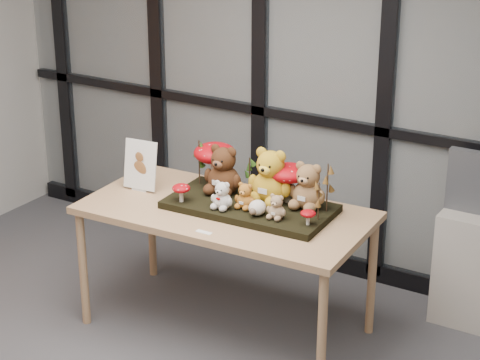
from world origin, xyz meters
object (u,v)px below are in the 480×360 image
Objects in this scene: bear_brown_medium at (224,167)px; mushroom_back_right at (289,181)px; bear_white_bow at (222,193)px; bear_pooh_yellow at (271,173)px; bear_tan_back at (308,183)px; mushroom_back_left at (215,162)px; sign_holder at (140,167)px; bear_small_yellow at (245,194)px; bear_beige_small at (277,205)px; plush_cream_hedgehog at (257,207)px; display_table at (226,220)px; mushroom_front_right at (308,217)px; diorama_tray at (250,207)px; mushroom_front_left at (181,192)px.

bear_brown_medium is 1.28× the size of mushroom_back_right.
mushroom_back_right is (0.27, 0.28, 0.04)m from bear_white_bow.
bear_pooh_yellow is 1.20× the size of bear_tan_back.
mushroom_back_left reaches higher than sign_holder.
bear_pooh_yellow is at bearing 61.07° from bear_small_yellow.
sign_holder is at bearing -167.51° from bear_brown_medium.
bear_tan_back is 1.91× the size of bear_beige_small.
mushroom_back_right is at bearing 75.48° from plush_cream_hedgehog.
bear_small_yellow is at bearing -4.88° from sign_holder.
display_table is 6.72× the size of mushroom_back_right.
plush_cream_hedgehog reaches higher than mushroom_front_right.
plush_cream_hedgehog is 0.31× the size of sign_holder.
mushroom_front_right is at bearing 1.31° from bear_beige_small.
mushroom_back_right is 0.92m from sign_holder.
bear_beige_small is (0.14, -0.19, -0.10)m from bear_pooh_yellow.
bear_small_yellow is 0.92× the size of bear_white_bow.
bear_tan_back is 1.18× the size of mushroom_back_right.
mushroom_back_left reaches higher than mushroom_front_right.
bear_white_bow is at bearing -131.79° from bear_pooh_yellow.
bear_tan_back is 0.48m from bear_white_bow.
bear_tan_back is at bearing 68.83° from bear_beige_small.
bear_small_yellow is 0.22m from bear_beige_small.
bear_brown_medium is at bearing 123.44° from display_table.
display_table is 0.38m from bear_pooh_yellow.
sign_holder is (-0.96, 0.04, 0.03)m from bear_beige_small.
bear_pooh_yellow reaches higher than bear_tan_back.
bear_tan_back reaches higher than bear_beige_small.
bear_brown_medium is 0.25m from bear_white_bow.
display_table is 0.39m from mushroom_back_left.
bear_pooh_yellow reaches higher than bear_brown_medium.
bear_pooh_yellow is 0.30m from bear_white_bow.
bear_tan_back reaches higher than mushroom_back_left.
bear_tan_back is 1.05× the size of mushroom_back_left.
bear_pooh_yellow is 1.10× the size of bear_brown_medium.
bear_pooh_yellow reaches higher than mushroom_front_right.
bear_small_yellow reaches higher than plush_cream_hedgehog.
mushroom_back_left is at bearing 144.63° from bear_small_yellow.
bear_pooh_yellow is 0.40m from mushroom_front_right.
bear_pooh_yellow is 0.23m from bear_tan_back.
mushroom_back_left is at bearing 131.64° from display_table.
diorama_tray is 0.21m from bear_white_bow.
diorama_tray is 0.40m from mushroom_back_left.
diorama_tray is 0.28m from bear_beige_small.
bear_small_yellow is 0.38m from mushroom_front_left.
mushroom_back_right is at bearing 8.10° from sign_holder.
bear_tan_back reaches higher than bear_small_yellow.
bear_beige_small is 0.63m from mushroom_back_left.
bear_small_yellow is (0.23, -0.13, -0.08)m from bear_brown_medium.
mushroom_back_left is (-0.24, 0.30, 0.05)m from bear_white_bow.
bear_brown_medium reaches higher than bear_tan_back.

